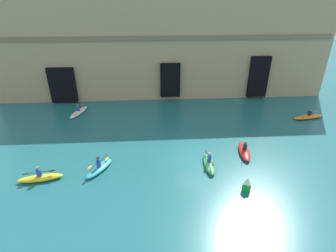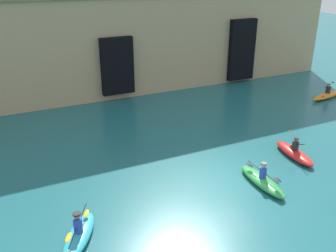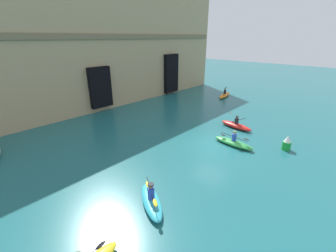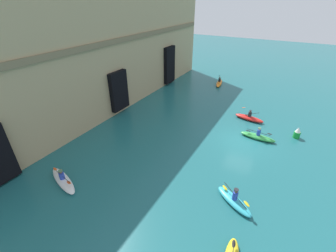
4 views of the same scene
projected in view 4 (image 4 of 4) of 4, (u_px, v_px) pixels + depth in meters
name	position (u px, v px, depth m)	size (l,w,h in m)	color
ground_plane	(242.00, 141.00, 20.40)	(120.00, 120.00, 0.00)	#1E6066
cliff_bluff	(88.00, 52.00, 22.77)	(41.26, 5.67, 13.10)	tan
kayak_cyan	(234.00, 200.00, 14.16)	(2.14, 2.83, 1.20)	#33B2C6
kayak_orange	(219.00, 83.00, 33.46)	(3.64, 1.41, 1.20)	orange
kayak_white	(63.00, 180.00, 15.75)	(1.79, 3.51, 1.12)	white
kayak_red	(249.00, 118.00, 23.79)	(1.23, 3.09, 1.28)	red
kayak_green	(258.00, 136.00, 20.65)	(0.94, 3.14, 1.15)	green
marker_buoy	(297.00, 133.00, 20.68)	(0.58, 0.58, 1.07)	green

